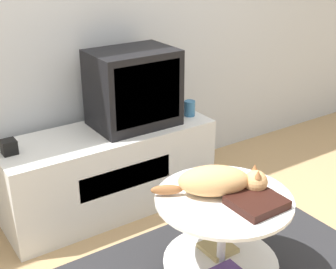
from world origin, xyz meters
TOP-DOWN VIEW (x-y plane):
  - tv_stand at (-0.14, 0.98)m, footprint 1.36×0.49m
  - tv at (0.07, 0.99)m, footprint 0.52×0.37m
  - speaker at (-0.73, 1.00)m, footprint 0.08×0.08m
  - mug at (0.45, 0.91)m, footprint 0.07×0.07m
  - coffee_table at (-0.00, 0.01)m, footprint 0.67×0.67m
  - dvd_box at (0.07, -0.13)m, footprint 0.23×0.22m
  - cat at (-0.01, 0.05)m, footprint 0.51×0.33m

SIDE VIEW (x-z plane):
  - tv_stand at x=-0.14m, z-range 0.00..0.54m
  - coffee_table at x=0.00m, z-range 0.08..0.56m
  - dvd_box at x=0.07m, z-range 0.51..0.55m
  - cat at x=-0.01m, z-range 0.50..0.65m
  - speaker at x=-0.73m, z-range 0.54..0.62m
  - mug at x=0.45m, z-range 0.54..0.64m
  - tv at x=0.07m, z-range 0.54..1.02m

